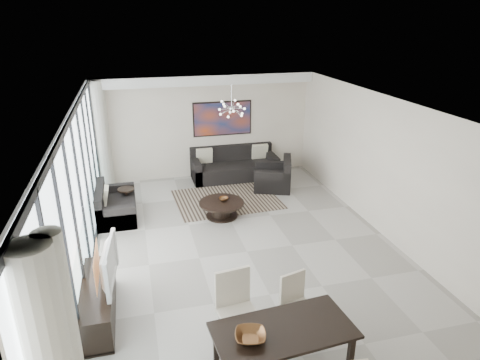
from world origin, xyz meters
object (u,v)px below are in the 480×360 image
object	(u,v)px
tv_console	(97,302)
dining_table	(283,335)
coffee_table	(222,208)
sofa_main	(234,168)
television	(103,264)

from	to	relation	value
tv_console	dining_table	xyz separation A→B (m)	(2.38, -1.80, 0.37)
coffee_table	sofa_main	distance (m)	2.56
coffee_table	tv_console	size ratio (longest dim) A/B	0.59
sofa_main	tv_console	bearing A→B (deg)	-123.05
dining_table	sofa_main	bearing A→B (deg)	81.16
sofa_main	tv_console	world-z (taller)	sofa_main
tv_console	television	world-z (taller)	television
tv_console	dining_table	world-z (taller)	dining_table
coffee_table	tv_console	xyz separation A→B (m)	(-2.61, -2.97, 0.07)
coffee_table	tv_console	distance (m)	3.96
coffee_table	dining_table	size ratio (longest dim) A/B	0.57
television	dining_table	size ratio (longest dim) A/B	0.61
tv_console	coffee_table	bearing A→B (deg)	48.74
sofa_main	dining_table	world-z (taller)	sofa_main
sofa_main	television	size ratio (longest dim) A/B	2.14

